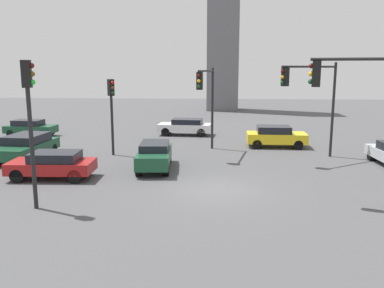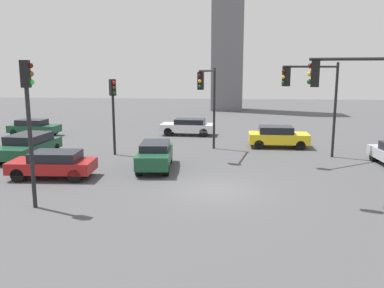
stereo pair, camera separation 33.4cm
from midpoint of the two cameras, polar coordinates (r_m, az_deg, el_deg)
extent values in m
plane|color=#4C4C4F|center=(18.19, 3.01, -6.47)|extent=(107.44, 107.44, 0.00)
cylinder|color=black|center=(26.95, 2.53, 4.97)|extent=(0.16, 0.16, 5.36)
cylinder|color=black|center=(24.92, 1.62, 10.27)|extent=(0.85, 3.84, 0.12)
cube|color=black|center=(23.28, 0.67, 8.89)|extent=(0.37, 0.37, 1.00)
sphere|color=#4C0F0C|center=(23.08, 0.55, 9.62)|extent=(0.20, 0.20, 0.20)
sphere|color=yellow|center=(23.09, 0.55, 8.87)|extent=(0.20, 0.20, 0.20)
sphere|color=#14471E|center=(23.10, 0.54, 8.13)|extent=(0.20, 0.20, 0.20)
cylinder|color=black|center=(16.52, 21.35, 11.09)|extent=(3.10, 0.78, 0.12)
cube|color=black|center=(16.45, 16.57, 9.46)|extent=(0.38, 0.38, 1.00)
sphere|color=#4C0F0C|center=(16.45, 15.92, 10.54)|extent=(0.20, 0.20, 0.20)
sphere|color=yellow|center=(16.45, 15.87, 9.50)|extent=(0.20, 0.20, 0.20)
sphere|color=#14471E|center=(16.46, 15.81, 8.46)|extent=(0.20, 0.20, 0.20)
cylinder|color=black|center=(25.42, -11.59, 3.65)|extent=(0.16, 0.16, 4.68)
cube|color=black|center=(25.27, -11.75, 7.80)|extent=(0.45, 0.45, 1.00)
sphere|color=red|center=(25.08, -11.56, 8.48)|extent=(0.20, 0.20, 0.20)
sphere|color=#594714|center=(25.09, -11.54, 7.79)|extent=(0.20, 0.20, 0.20)
sphere|color=#14471E|center=(25.11, -11.51, 7.11)|extent=(0.20, 0.20, 0.20)
cylinder|color=black|center=(16.41, -22.28, 0.98)|extent=(0.16, 0.16, 5.65)
cube|color=black|center=(16.21, -22.86, 9.09)|extent=(0.38, 0.38, 1.00)
sphere|color=#4C0F0C|center=(16.16, -22.24, 10.20)|extent=(0.20, 0.20, 0.20)
sphere|color=#594714|center=(16.16, -22.17, 9.14)|extent=(0.20, 0.20, 0.20)
sphere|color=green|center=(16.17, -22.09, 8.08)|extent=(0.20, 0.20, 0.20)
cylinder|color=black|center=(25.77, 18.89, 4.51)|extent=(0.16, 0.16, 5.69)
cylinder|color=black|center=(24.08, 15.93, 10.44)|extent=(3.56, 2.47, 0.12)
cube|color=black|center=(22.78, 12.58, 9.22)|extent=(0.44, 0.44, 1.00)
sphere|color=#4C0F0C|center=(22.64, 12.23, 9.98)|extent=(0.20, 0.20, 0.20)
sphere|color=yellow|center=(22.65, 12.20, 9.23)|extent=(0.20, 0.20, 0.20)
sphere|color=#14471E|center=(22.66, 12.17, 8.47)|extent=(0.20, 0.20, 0.20)
cube|color=#19472D|center=(21.73, -5.75, -1.76)|extent=(1.96, 4.23, 0.70)
cube|color=black|center=(21.83, -5.72, -0.31)|extent=(1.63, 2.41, 0.42)
cylinder|color=black|center=(20.40, -4.17, -3.56)|extent=(0.35, 0.72, 0.70)
cylinder|color=black|center=(20.53, -7.99, -3.54)|extent=(0.35, 0.72, 0.70)
cylinder|color=black|center=(23.12, -3.73, -1.85)|extent=(0.35, 0.72, 0.70)
cylinder|color=black|center=(23.24, -7.10, -1.85)|extent=(0.35, 0.72, 0.70)
cube|color=#19472D|center=(26.06, -22.78, -0.59)|extent=(2.41, 4.86, 0.64)
cube|color=black|center=(26.17, -22.61, 0.69)|extent=(2.02, 2.77, 0.54)
cylinder|color=black|center=(24.33, -22.85, -2.12)|extent=(0.42, 0.67, 0.64)
cylinder|color=black|center=(27.09, -19.46, -0.65)|extent=(0.42, 0.67, 0.64)
cylinder|color=black|center=(27.91, -22.62, -0.54)|extent=(0.42, 0.67, 0.64)
cube|color=silver|center=(32.64, -1.33, 2.36)|extent=(4.29, 2.05, 0.57)
cube|color=black|center=(32.55, -0.97, 3.17)|extent=(2.44, 1.71, 0.45)
cylinder|color=black|center=(32.24, -4.03, 1.72)|extent=(0.71, 0.36, 0.69)
cylinder|color=black|center=(33.64, -3.52, 2.10)|extent=(0.71, 0.36, 0.69)
cylinder|color=black|center=(31.79, 0.99, 1.61)|extent=(0.71, 0.36, 0.69)
cylinder|color=black|center=(33.20, 1.29, 2.00)|extent=(0.71, 0.36, 0.69)
cylinder|color=black|center=(25.92, 23.71, -1.47)|extent=(0.40, 0.63, 0.61)
cube|color=yellow|center=(28.26, 11.48, 0.87)|extent=(4.03, 1.91, 0.66)
cube|color=black|center=(28.15, 11.12, 1.98)|extent=(2.27, 1.66, 0.51)
cylinder|color=black|center=(29.23, 13.94, 0.44)|extent=(0.64, 0.34, 0.63)
cylinder|color=black|center=(27.77, 14.41, -0.11)|extent=(0.64, 0.34, 0.63)
cylinder|color=black|center=(28.93, 8.62, 0.53)|extent=(0.64, 0.34, 0.63)
cylinder|color=black|center=(27.46, 8.81, -0.02)|extent=(0.64, 0.34, 0.63)
cube|color=maroon|center=(21.03, -19.60, -3.00)|extent=(4.12, 2.00, 0.56)
cube|color=black|center=(20.86, -19.17, -1.73)|extent=(2.33, 1.71, 0.48)
cylinder|color=black|center=(20.96, -23.81, -4.12)|extent=(0.68, 0.36, 0.67)
cylinder|color=black|center=(22.29, -22.18, -3.15)|extent=(0.68, 0.36, 0.67)
cylinder|color=black|center=(19.95, -16.62, -4.37)|extent=(0.68, 0.36, 0.67)
cylinder|color=black|center=(21.34, -15.38, -3.33)|extent=(0.68, 0.36, 0.67)
cube|color=#19472D|center=(34.61, -22.03, 1.99)|extent=(3.98, 1.83, 0.57)
cube|color=black|center=(34.64, -22.36, 2.78)|extent=(2.26, 1.54, 0.48)
cylinder|color=black|center=(34.61, -19.54, 1.68)|extent=(0.63, 0.32, 0.62)
cylinder|color=black|center=(33.45, -20.54, 1.32)|extent=(0.63, 0.32, 0.62)
cylinder|color=black|center=(35.87, -23.35, 1.72)|extent=(0.63, 0.32, 0.62)
cylinder|color=black|center=(34.74, -24.43, 1.37)|extent=(0.63, 0.32, 0.62)
camera|label=1|loc=(0.17, -90.48, -0.09)|focal=37.83mm
camera|label=2|loc=(0.17, 89.52, 0.09)|focal=37.83mm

